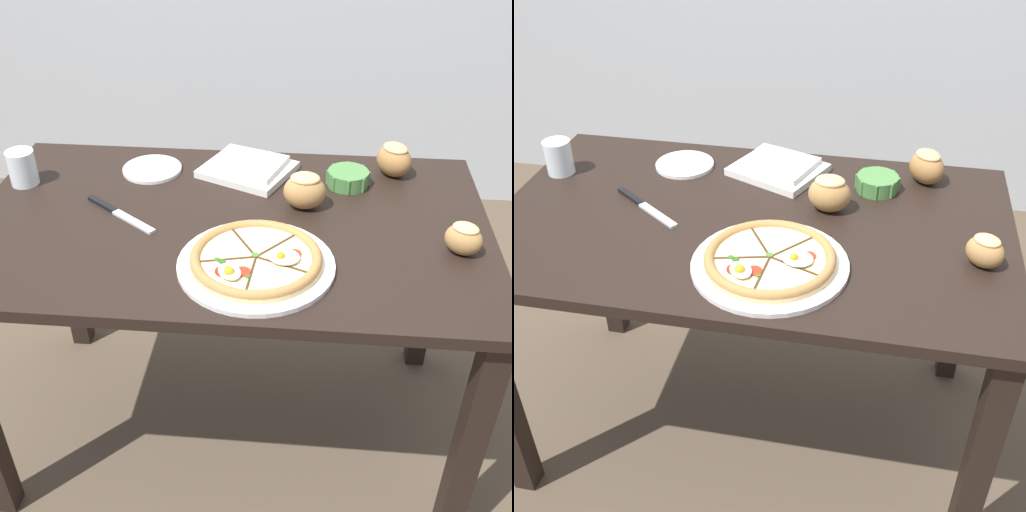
% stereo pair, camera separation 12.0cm
% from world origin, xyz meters
% --- Properties ---
extents(ground_plane, '(12.00, 12.00, 0.00)m').
position_xyz_m(ground_plane, '(0.00, 0.00, 0.00)').
color(ground_plane, brown).
extents(dining_table, '(1.28, 0.78, 0.75)m').
position_xyz_m(dining_table, '(0.00, 0.00, 0.64)').
color(dining_table, black).
rests_on(dining_table, ground_plane).
extents(pizza, '(0.35, 0.35, 0.05)m').
position_xyz_m(pizza, '(0.08, -0.19, 0.77)').
color(pizza, white).
rests_on(pizza, dining_table).
extents(ramekin_bowl, '(0.12, 0.12, 0.04)m').
position_xyz_m(ramekin_bowl, '(0.30, 0.21, 0.77)').
color(ramekin_bowl, '#4C8442').
rests_on(ramekin_bowl, dining_table).
extents(napkin_folded, '(0.29, 0.27, 0.04)m').
position_xyz_m(napkin_folded, '(0.02, 0.25, 0.77)').
color(napkin_folded, silver).
rests_on(napkin_folded, dining_table).
extents(bread_piece_near, '(0.11, 0.08, 0.10)m').
position_xyz_m(bread_piece_near, '(0.18, 0.08, 0.80)').
color(bread_piece_near, '#B27F47').
rests_on(bread_piece_near, dining_table).
extents(bread_piece_mid, '(0.13, 0.13, 0.09)m').
position_xyz_m(bread_piece_mid, '(0.42, 0.28, 0.80)').
color(bread_piece_mid, '#A3703D').
rests_on(bread_piece_mid, dining_table).
extents(bread_piece_far, '(0.11, 0.10, 0.08)m').
position_xyz_m(bread_piece_far, '(0.55, -0.09, 0.79)').
color(bread_piece_far, '#B27F47').
rests_on(bread_piece_far, dining_table).
extents(knife_main, '(0.21, 0.16, 0.01)m').
position_xyz_m(knife_main, '(-0.28, 0.00, 0.76)').
color(knife_main, silver).
rests_on(knife_main, dining_table).
extents(water_glass, '(0.07, 0.07, 0.09)m').
position_xyz_m(water_glass, '(-0.57, 0.14, 0.79)').
color(water_glass, white).
rests_on(water_glass, dining_table).
extents(side_saucer, '(0.16, 0.16, 0.01)m').
position_xyz_m(side_saucer, '(-0.25, 0.24, 0.76)').
color(side_saucer, white).
rests_on(side_saucer, dining_table).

